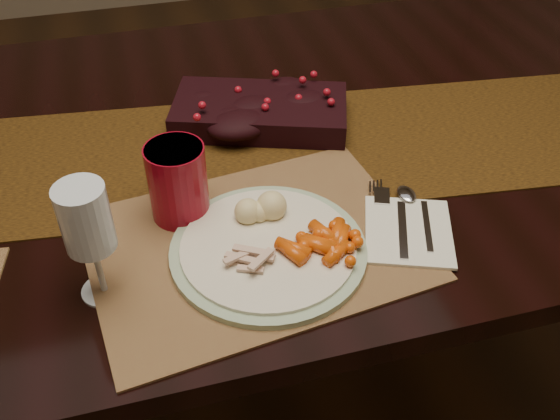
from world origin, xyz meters
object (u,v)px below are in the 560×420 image
object	(u,v)px
red_cup	(178,182)
dinner_plate	(268,249)
baby_carrots	(314,247)
wine_glass	(92,244)
dining_table	(258,276)
turkey_shreds	(250,261)
napkin	(408,231)
mashed_potatoes	(259,209)
placemat_main	(254,245)
centerpiece	(260,108)

from	to	relation	value
red_cup	dinner_plate	bearing A→B (deg)	-48.01
baby_carrots	red_cup	world-z (taller)	red_cup
baby_carrots	wine_glass	size ratio (longest dim) A/B	0.58
dining_table	turkey_shreds	size ratio (longest dim) A/B	28.86
dinner_plate	napkin	bearing A→B (deg)	-3.46
napkin	wine_glass	distance (m)	0.45
mashed_potatoes	napkin	distance (m)	0.23
wine_glass	napkin	bearing A→B (deg)	-0.40
placemat_main	napkin	world-z (taller)	napkin
dining_table	centerpiece	bearing A→B (deg)	55.23
mashed_potatoes	napkin	size ratio (longest dim) A/B	0.59
placemat_main	red_cup	world-z (taller)	red_cup
turkey_shreds	napkin	size ratio (longest dim) A/B	0.42
dining_table	dinner_plate	size ratio (longest dim) A/B	6.36
centerpiece	wine_glass	distance (m)	0.46
napkin	wine_glass	bearing A→B (deg)	-159.58
baby_carrots	wine_glass	world-z (taller)	wine_glass
placemat_main	wine_glass	distance (m)	0.24
red_cup	wine_glass	xyz separation A→B (m)	(-0.12, -0.13, 0.02)
dining_table	placemat_main	size ratio (longest dim) A/B	3.83
dining_table	turkey_shreds	bearing A→B (deg)	-103.74
dining_table	red_cup	distance (m)	0.50
placemat_main	dinner_plate	size ratio (longest dim) A/B	1.66
dinner_plate	mashed_potatoes	distance (m)	0.06
wine_glass	mashed_potatoes	bearing A→B (deg)	15.07
baby_carrots	turkey_shreds	bearing A→B (deg)	-178.66
dinner_plate	napkin	distance (m)	0.21
dining_table	wine_glass	bearing A→B (deg)	-131.63
centerpiece	dinner_plate	xyz separation A→B (m)	(-0.07, -0.34, -0.02)
placemat_main	napkin	distance (m)	0.23
dinner_plate	baby_carrots	world-z (taller)	baby_carrots
dining_table	wine_glass	distance (m)	0.63
napkin	dinner_plate	bearing A→B (deg)	-162.63
centerpiece	mashed_potatoes	xyz separation A→B (m)	(-0.07, -0.29, 0.01)
dining_table	mashed_potatoes	bearing A→B (deg)	-101.11
wine_glass	turkey_shreds	bearing A→B (deg)	-6.31
baby_carrots	napkin	xyz separation A→B (m)	(0.15, 0.02, -0.02)
placemat_main	baby_carrots	xyz separation A→B (m)	(0.07, -0.05, 0.03)
mashed_potatoes	wine_glass	distance (m)	0.24
baby_carrots	turkey_shreds	world-z (taller)	baby_carrots
centerpiece	wine_glass	world-z (taller)	wine_glass
centerpiece	turkey_shreds	bearing A→B (deg)	-105.74
dinner_plate	wine_glass	distance (m)	0.24
placemat_main	turkey_shreds	xyz separation A→B (m)	(-0.02, -0.05, 0.02)
dining_table	red_cup	xyz separation A→B (m)	(-0.16, -0.19, 0.44)
dining_table	red_cup	world-z (taller)	red_cup
napkin	wine_glass	world-z (taller)	wine_glass
napkin	wine_glass	xyz separation A→B (m)	(-0.44, 0.00, 0.08)
mashed_potatoes	wine_glass	size ratio (longest dim) A/B	0.49
centerpiece	baby_carrots	xyz separation A→B (m)	(-0.01, -0.37, -0.01)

